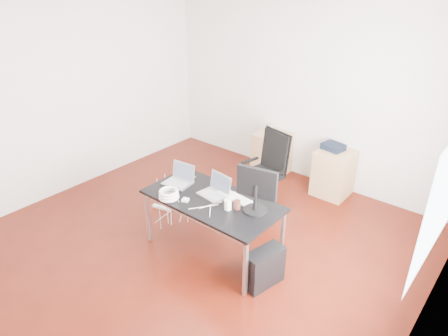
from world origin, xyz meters
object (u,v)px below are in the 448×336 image
Objects in this scene: desk at (212,203)px; filing_cabinet_right at (333,173)px; filing_cabinet_left at (271,153)px; office_chair at (267,166)px; pc_tower at (264,268)px.

desk is 2.27m from filing_cabinet_right.
office_chair is at bearing -60.64° from filing_cabinet_left.
office_chair is at bearing -124.73° from filing_cabinet_right.
office_chair is 2.40× the size of pc_tower.
filing_cabinet_left is at bearing 105.74° from desk.
office_chair is 1.04m from filing_cabinet_left.
pc_tower is (0.93, -1.39, -0.39)m from office_chair.
desk is at bearing -74.26° from filing_cabinet_left.
filing_cabinet_left is at bearing 134.29° from pc_tower.
desk is 0.93m from pc_tower.
pc_tower is (0.31, -2.27, -0.13)m from filing_cabinet_right.
office_chair is 1.54× the size of filing_cabinet_left.
filing_cabinet_left is 2.68m from pc_tower.
desk is at bearing -71.22° from office_chair.
pc_tower is at bearing -57.98° from filing_cabinet_left.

